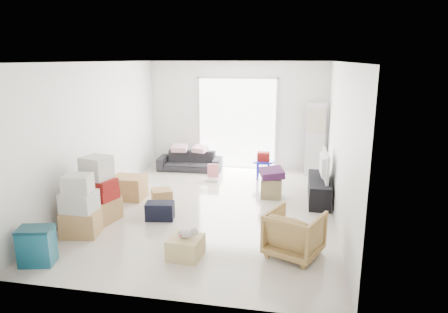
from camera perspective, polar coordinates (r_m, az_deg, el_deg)
room_shell at (r=7.26m, az=-1.78°, el=2.64°), size 4.98×6.48×3.18m
sliding_door at (r=10.16m, az=1.87°, el=5.25°), size 2.10×0.04×2.33m
ac_tower at (r=9.79m, az=12.91°, el=2.39°), size 0.45×0.30×1.75m
tv_console at (r=8.16m, az=13.42°, el=-4.61°), size 0.41×1.37×0.46m
television at (r=8.08m, az=13.54°, el=-2.66°), size 0.58×0.97×0.13m
sofa at (r=10.12m, az=-4.89°, el=-0.21°), size 1.62×0.54×0.63m
pillow_left at (r=10.12m, az=-6.38°, el=1.95°), size 0.43×0.35×0.13m
pillow_right at (r=10.00m, az=-3.43°, el=1.84°), size 0.42×0.37×0.12m
armchair at (r=5.86m, az=10.06°, el=-10.49°), size 0.92×0.89×0.73m
storage_bins at (r=6.14m, az=-25.18°, el=-11.48°), size 0.52×0.42×0.53m
box_stack_a at (r=6.76m, az=-19.89°, el=-7.00°), size 0.62×0.54×1.00m
box_stack_b at (r=7.24m, az=-17.49°, el=-5.01°), size 0.71×0.68×1.15m
box_stack_c at (r=8.29m, az=-13.46°, el=-4.32°), size 0.64×0.54×0.46m
loose_box at (r=7.83m, az=-8.86°, el=-5.76°), size 0.50×0.50×0.31m
duffel_bag at (r=7.15m, az=-9.13°, el=-7.69°), size 0.52×0.36×0.31m
ottoman at (r=8.20m, az=6.79°, el=-4.43°), size 0.41×0.41×0.41m
blanket at (r=8.12m, az=6.85°, el=-2.60°), size 0.55×0.55×0.14m
kids_table at (r=9.35m, az=5.65°, el=-0.49°), size 0.51×0.51×0.64m
toy_walker at (r=9.25m, az=-1.64°, el=-2.83°), size 0.31×0.28×0.38m
wood_crate at (r=5.83m, az=-5.52°, el=-12.78°), size 0.50×0.50×0.30m
plush_bunny at (r=5.74m, az=-5.23°, el=-10.84°), size 0.29×0.16×0.15m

